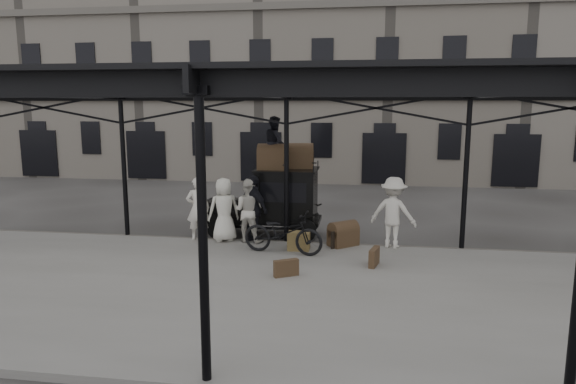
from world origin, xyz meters
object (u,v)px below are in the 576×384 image
taxi (277,199)px  steamer_trunk_platform (343,235)px  steamer_trunk_roof_near (273,159)px  bicycle (283,233)px  porter_official (254,209)px  porter_left (198,208)px

taxi → steamer_trunk_platform: size_ratio=4.49×
taxi → steamer_trunk_roof_near: bearing=-108.1°
taxi → steamer_trunk_roof_near: steamer_trunk_roof_near is taller
taxi → bicycle: (0.57, -2.32, -0.47)m
taxi → porter_official: 1.35m
porter_left → steamer_trunk_roof_near: size_ratio=2.11×
porter_left → steamer_trunk_roof_near: (2.08, 1.02, 1.41)m
porter_official → steamer_trunk_roof_near: (0.38, 1.02, 1.38)m
taxi → porter_left: taxi is taller
steamer_trunk_roof_near → steamer_trunk_platform: size_ratio=1.10×
porter_left → steamer_trunk_platform: bearing=160.0°
taxi → bicycle: size_ratio=1.65×
steamer_trunk_roof_near → steamer_trunk_platform: steamer_trunk_roof_near is taller
bicycle → steamer_trunk_roof_near: 2.81m
porter_left → porter_official: porter_official is taller
porter_official → taxi: bearing=-69.9°
steamer_trunk_roof_near → steamer_trunk_platform: 3.21m
porter_left → taxi: bearing=-169.1°
taxi → porter_left: bearing=-149.5°
bicycle → steamer_trunk_platform: bearing=-47.7°
bicycle → porter_left: bearing=78.3°
porter_official → bicycle: bearing=174.5°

